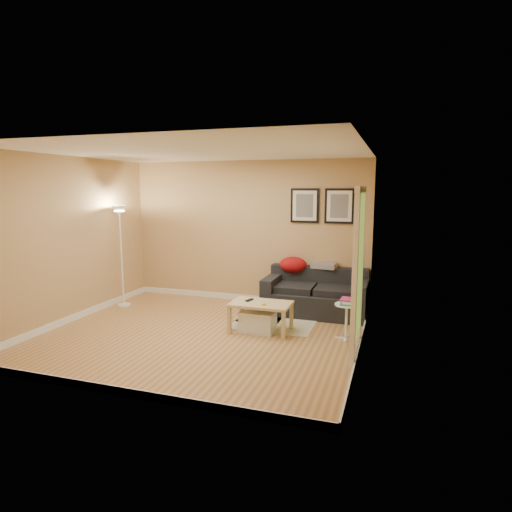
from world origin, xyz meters
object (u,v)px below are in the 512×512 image
Objects in this scene: book_stack at (348,301)px; side_table at (346,322)px; floor_lamp at (122,259)px; sofa at (315,292)px; storage_bin at (258,321)px; coffee_table at (261,317)px.

side_table is at bearing 178.45° from book_stack.
sofa is at bearing 9.82° from floor_lamp.
storage_bin is (-0.64, -1.17, -0.22)m from sofa.
storage_bin is 2.02× the size of book_stack.
sofa is 1.35m from storage_bin.
storage_bin is at bearing -177.21° from side_table.
book_stack is at bearing 0.09° from coffee_table.
sofa reaches higher than side_table.
coffee_table is 1.72× the size of side_table.
side_table is (1.28, 0.06, 0.10)m from storage_bin.
coffee_table is at bearing -177.57° from side_table.
sofa is 1.32m from coffee_table.
sofa reaches higher than coffee_table.
storage_bin is 0.29× the size of floor_lamp.
sofa is 1.93× the size of coffee_table.
book_stack is (0.65, -1.11, 0.18)m from sofa.
floor_lamp reaches higher than book_stack.
sofa reaches higher than book_stack.
floor_lamp reaches higher than storage_bin.
coffee_table reaches higher than storage_bin.
floor_lamp is at bearing -170.18° from sofa.
coffee_table is (-0.60, -1.16, -0.15)m from sofa.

